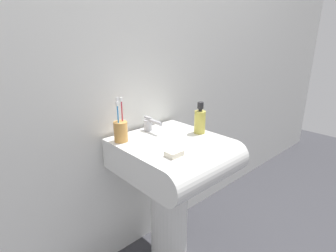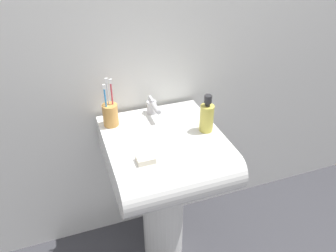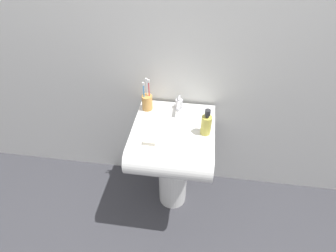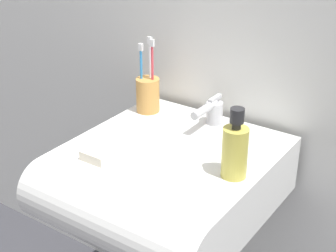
{
  "view_description": "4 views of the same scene",
  "coord_description": "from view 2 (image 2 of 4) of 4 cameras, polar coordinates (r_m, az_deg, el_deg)",
  "views": [
    {
      "loc": [
        -0.83,
        -0.89,
        1.23
      ],
      "look_at": [
        -0.03,
        -0.02,
        0.84
      ],
      "focal_mm": 28.0,
      "sensor_mm": 36.0,
      "label": 1
    },
    {
      "loc": [
        -0.36,
        -1.1,
        1.54
      ],
      "look_at": [
        0.04,
        0.02,
        0.78
      ],
      "focal_mm": 35.0,
      "sensor_mm": 36.0,
      "label": 2
    },
    {
      "loc": [
        0.13,
        -1.16,
        1.8
      ],
      "look_at": [
        -0.03,
        -0.02,
        0.77
      ],
      "focal_mm": 28.0,
      "sensor_mm": 36.0,
      "label": 3
    },
    {
      "loc": [
        0.64,
        -0.95,
        1.38
      ],
      "look_at": [
        -0.03,
        0.01,
        0.81
      ],
      "focal_mm": 55.0,
      "sensor_mm": 36.0,
      "label": 4
    }
  ],
  "objects": [
    {
      "name": "ground_plane",
      "position": [
        1.92,
        -0.81,
        -20.43
      ],
      "size": [
        6.0,
        6.0,
        0.0
      ],
      "primitive_type": "plane",
      "color": "#38383D",
      "rests_on": "ground"
    },
    {
      "name": "sink_basin",
      "position": [
        1.39,
        -0.26,
        -5.24
      ],
      "size": [
        0.49,
        0.54,
        0.15
      ],
      "color": "white",
      "rests_on": "sink_pedestal"
    },
    {
      "name": "faucet",
      "position": [
        1.51,
        -2.7,
        3.35
      ],
      "size": [
        0.05,
        0.14,
        0.08
      ],
      "color": "#B7B7BC",
      "rests_on": "sink_basin"
    },
    {
      "name": "sink_pedestal",
      "position": [
        1.69,
        -0.9,
        -14.28
      ],
      "size": [
        0.2,
        0.2,
        0.6
      ],
      "primitive_type": "cylinder",
      "color": "white",
      "rests_on": "ground"
    },
    {
      "name": "soap_bottle",
      "position": [
        1.39,
        6.76,
        1.62
      ],
      "size": [
        0.06,
        0.06,
        0.17
      ],
      "color": "gold",
      "rests_on": "sink_basin"
    },
    {
      "name": "wall_back",
      "position": [
        1.46,
        -4.93,
        19.21
      ],
      "size": [
        5.0,
        0.05,
        2.4
      ],
      "primitive_type": "cube",
      "color": "silver",
      "rests_on": "ground"
    },
    {
      "name": "bar_soap",
      "position": [
        1.24,
        -3.91,
        -5.74
      ],
      "size": [
        0.07,
        0.05,
        0.02
      ],
      "primitive_type": "cube",
      "color": "silver",
      "rests_on": "sink_basin"
    },
    {
      "name": "toothbrush_cup",
      "position": [
        1.45,
        -10.0,
        2.07
      ],
      "size": [
        0.07,
        0.07,
        0.22
      ],
      "color": "#D19347",
      "rests_on": "sink_basin"
    }
  ]
}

